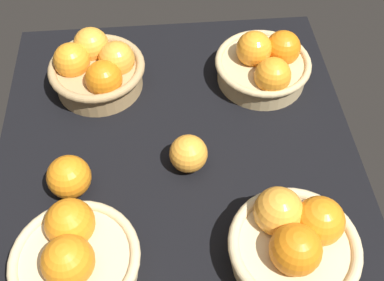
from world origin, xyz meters
TOP-DOWN VIEW (x-y plane):
  - market_tray at (0.00, 0.00)cm, footprint 84.00×72.00cm
  - basket_near_left at (-21.87, -15.98)cm, footprint 20.79×20.79cm
  - basket_near_right at (21.22, -18.09)cm, footprint 21.04×21.04cm
  - basket_far_right at (22.05, 17.50)cm, footprint 21.60×21.60cm
  - basket_far_left at (-20.38, 20.46)cm, footprint 21.07×21.07cm
  - loose_orange_front_gap at (1.60, 1.88)cm, footprint 7.36×7.36cm
  - loose_orange_side_gap at (5.23, -20.24)cm, footprint 8.10×8.10cm

SIDE VIEW (x-z plane):
  - market_tray at x=0.00cm, z-range 0.00..3.00cm
  - loose_orange_front_gap at x=1.60cm, z-range 3.00..10.36cm
  - loose_orange_side_gap at x=5.23cm, z-range 3.00..11.10cm
  - basket_far_left at x=-20.38cm, z-range 1.80..13.34cm
  - basket_near_right at x=21.22cm, z-range 1.46..13.69cm
  - basket_near_left at x=-21.87cm, z-range 2.44..13.53cm
  - basket_far_right at x=22.05cm, z-range 1.89..14.39cm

